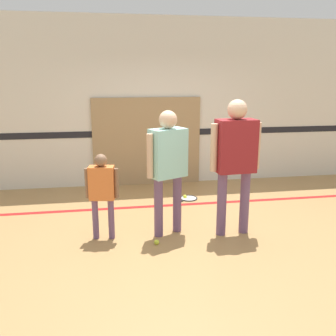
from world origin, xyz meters
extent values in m
plane|color=#A87F4C|center=(0.00, 0.00, 0.00)|extent=(16.00, 16.00, 0.00)
cube|color=silver|center=(0.00, 2.44, 1.60)|extent=(16.00, 0.06, 3.20)
cube|color=black|center=(0.00, 2.41, 1.02)|extent=(16.00, 0.01, 0.12)
cube|color=#9E7F56|center=(-0.23, 2.38, 0.86)|extent=(2.10, 0.05, 1.71)
cube|color=red|center=(0.00, 1.03, 0.00)|extent=(14.40, 0.10, 0.01)
cylinder|color=#6B4C70|center=(-0.37, -0.14, 0.40)|extent=(0.12, 0.12, 0.81)
cylinder|color=#6B4C70|center=(-0.09, -0.01, 0.40)|extent=(0.12, 0.12, 0.81)
cube|color=#99D8D1|center=(-0.23, -0.08, 1.13)|extent=(0.54, 0.43, 0.64)
sphere|color=#DBAD89|center=(-0.23, -0.08, 1.57)|extent=(0.24, 0.24, 0.24)
cylinder|color=#DBAD89|center=(-0.48, -0.19, 1.12)|extent=(0.08, 0.08, 0.57)
cylinder|color=#DBAD89|center=(0.02, 0.04, 1.12)|extent=(0.08, 0.08, 0.57)
cylinder|color=#6B4C70|center=(-1.21, -0.08, 0.28)|extent=(0.08, 0.08, 0.55)
cylinder|color=#6B4C70|center=(-1.00, -0.11, 0.28)|extent=(0.08, 0.08, 0.55)
cube|color=orange|center=(-1.10, -0.10, 0.77)|extent=(0.35, 0.23, 0.44)
sphere|color=brown|center=(-1.10, -0.10, 1.07)|extent=(0.16, 0.16, 0.16)
cylinder|color=brown|center=(-1.29, -0.07, 0.77)|extent=(0.06, 0.06, 0.39)
cylinder|color=brown|center=(-0.91, -0.13, 0.77)|extent=(0.06, 0.06, 0.39)
cylinder|color=#6B4C70|center=(0.81, -0.21, 0.44)|extent=(0.13, 0.13, 0.88)
cylinder|color=#6B4C70|center=(0.48, -0.23, 0.44)|extent=(0.13, 0.13, 0.88)
cube|color=maroon|center=(0.64, -0.22, 1.22)|extent=(0.53, 0.31, 0.69)
sphere|color=#DBAD89|center=(0.64, -0.22, 1.70)|extent=(0.26, 0.26, 0.26)
cylinder|color=#DBAD89|center=(0.94, -0.20, 1.21)|extent=(0.09, 0.09, 0.62)
cylinder|color=#DBAD89|center=(0.34, -0.24, 1.21)|extent=(0.09, 0.09, 0.62)
torus|color=#28282D|center=(0.37, 1.32, 0.01)|extent=(0.45, 0.45, 0.02)
cylinder|color=silver|center=(0.37, 1.32, 0.01)|extent=(0.27, 0.27, 0.01)
cylinder|color=black|center=(0.19, 1.15, 0.01)|extent=(0.16, 0.15, 0.02)
sphere|color=black|center=(0.12, 1.09, 0.01)|extent=(0.03, 0.03, 0.03)
sphere|color=#CCE038|center=(-0.44, -0.41, 0.03)|extent=(0.07, 0.07, 0.07)
sphere|color=#CCE038|center=(0.31, 1.35, 0.03)|extent=(0.07, 0.07, 0.07)
camera|label=1|loc=(-1.03, -4.81, 2.12)|focal=40.00mm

